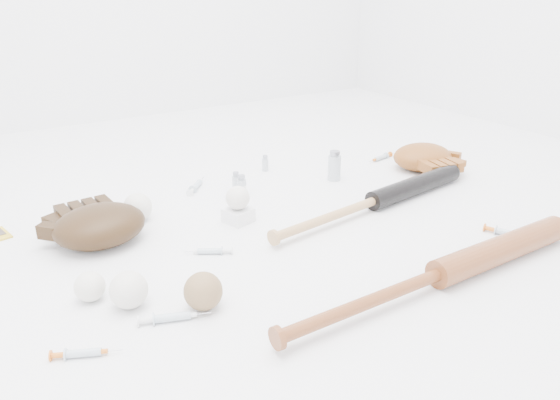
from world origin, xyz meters
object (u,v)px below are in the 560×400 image
bat_dark (374,201)px  bat_wood (439,274)px  glove_dark (100,225)px  pedestal (238,215)px

bat_dark → bat_wood: bearing=-119.7°
bat_wood → glove_dark: (-0.59, 0.64, 0.02)m
bat_dark → pedestal: size_ratio=11.75×
pedestal → bat_wood: bearing=-68.9°
bat_wood → glove_dark: glove_dark is taller
glove_dark → pedestal: bearing=-15.1°
bat_dark → bat_wood: (-0.17, -0.41, 0.00)m
bat_wood → pedestal: 0.60m
bat_dark → pedestal: (-0.39, 0.15, -0.01)m
bat_dark → bat_wood: bat_wood is taller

